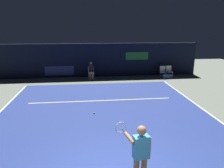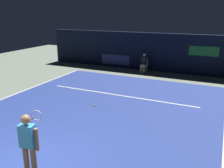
# 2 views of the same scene
# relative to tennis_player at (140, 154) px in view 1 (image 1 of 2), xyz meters

# --- Properties ---
(ground_plane) EXTENTS (31.15, 31.15, 0.00)m
(ground_plane) POSITION_rel_tennis_player_xyz_m (-0.50, 4.68, -0.99)
(ground_plane) COLOR gray
(court_surface) EXTENTS (9.73, 11.01, 0.01)m
(court_surface) POSITION_rel_tennis_player_xyz_m (-0.50, 4.68, -0.98)
(court_surface) COLOR navy
(court_surface) RESTS_ON ground
(line_sideline_left) EXTENTS (0.10, 11.01, 0.01)m
(line_sideline_left) POSITION_rel_tennis_player_xyz_m (4.32, 4.68, -0.97)
(line_sideline_left) COLOR white
(line_sideline_left) RESTS_ON court_surface
(line_service) EXTENTS (7.59, 0.10, 0.01)m
(line_service) POSITION_rel_tennis_player_xyz_m (-0.50, 6.61, -0.97)
(line_service) COLOR white
(line_service) RESTS_ON court_surface
(back_wall) EXTENTS (16.23, 0.33, 2.60)m
(back_wall) POSITION_rel_tennis_player_xyz_m (-0.50, 12.53, 0.31)
(back_wall) COLOR black
(back_wall) RESTS_ON ground
(tennis_player) EXTENTS (0.77, 0.93, 1.73)m
(tennis_player) POSITION_rel_tennis_player_xyz_m (0.00, 0.00, 0.00)
(tennis_player) COLOR #8C6647
(tennis_player) RESTS_ON ground
(line_judge_on_chair) EXTENTS (0.46, 0.55, 1.32)m
(line_judge_on_chair) POSITION_rel_tennis_player_xyz_m (-0.91, 11.68, -0.30)
(line_judge_on_chair) COLOR white
(line_judge_on_chair) RESTS_ON ground
(courtside_chair_near) EXTENTS (0.46, 0.43, 0.88)m
(courtside_chair_near) POSITION_rel_tennis_player_xyz_m (5.20, 11.63, -0.49)
(courtside_chair_near) COLOR white
(courtside_chair_near) RESTS_ON ground
(courtside_chair_far) EXTENTS (0.50, 0.48, 0.88)m
(courtside_chair_far) POSITION_rel_tennis_player_xyz_m (4.66, 11.57, -0.49)
(courtside_chair_far) COLOR white
(courtside_chair_far) RESTS_ON ground
(tennis_ball) EXTENTS (0.07, 0.07, 0.07)m
(tennis_ball) POSITION_rel_tennis_player_xyz_m (-0.93, 4.85, -0.94)
(tennis_ball) COLOR #CCE033
(tennis_ball) RESTS_ON court_surface
(equipment_bag) EXTENTS (0.89, 0.50, 0.32)m
(equipment_bag) POSITION_rel_tennis_player_xyz_m (4.91, 11.19, -0.83)
(equipment_bag) COLOR navy
(equipment_bag) RESTS_ON ground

